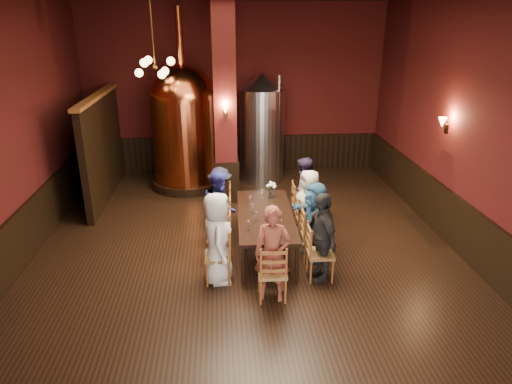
{
  "coord_description": "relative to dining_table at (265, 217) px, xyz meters",
  "views": [
    {
      "loc": [
        -0.44,
        -7.46,
        4.16
      ],
      "look_at": [
        0.19,
        0.2,
        1.17
      ],
      "focal_mm": 32.0,
      "sensor_mm": 36.0,
      "label": 1
    }
  ],
  "objects": [
    {
      "name": "chair_6",
      "position": [
        0.86,
        0.3,
        -0.23
      ],
      "size": [
        0.47,
        0.47,
        0.92
      ],
      "primitive_type": null,
      "rotation": [
        0.0,
        0.0,
        1.54
      ],
      "color": "#955526",
      "rests_on": "ground"
    },
    {
      "name": "chair_8",
      "position": [
        -0.05,
        -1.55,
        -0.23
      ],
      "size": [
        0.47,
        0.47,
        0.92
      ],
      "primitive_type": null,
      "rotation": [
        0.0,
        0.0,
        3.11
      ],
      "color": "#955526",
      "rests_on": "ground"
    },
    {
      "name": "pendant_cluster",
      "position": [
        -2.15,
        2.75,
        2.41
      ],
      "size": [
        0.9,
        0.9,
        1.7
      ],
      "primitive_type": null,
      "color": "#A57226",
      "rests_on": "room"
    },
    {
      "name": "person_5",
      "position": [
        0.84,
        -0.36,
        0.05
      ],
      "size": [
        0.68,
        1.42,
        1.47
      ],
      "primitive_type": "imported",
      "rotation": [
        0.0,
        0.0,
        4.9
      ],
      "color": "#2D5F87",
      "rests_on": "ground"
    },
    {
      "name": "rose_vase",
      "position": [
        0.2,
        0.8,
        0.28
      ],
      "size": [
        0.19,
        0.19,
        0.33
      ],
      "color": "white",
      "rests_on": "dining_table"
    },
    {
      "name": "steel_vessel",
      "position": [
        0.31,
        4.03,
        0.71
      ],
      "size": [
        1.16,
        1.16,
        2.8
      ],
      "rotation": [
        0.0,
        0.0,
        -0.0
      ],
      "color": "#B2B2B7",
      "rests_on": "ground"
    },
    {
      "name": "chair_0",
      "position": [
        -0.88,
        -0.97,
        -0.23
      ],
      "size": [
        0.47,
        0.47,
        0.92
      ],
      "primitive_type": null,
      "rotation": [
        0.0,
        0.0,
        -1.6
      ],
      "color": "#955526",
      "rests_on": "ground"
    },
    {
      "name": "person_6",
      "position": [
        0.86,
        0.3,
        0.05
      ],
      "size": [
        0.65,
        0.82,
        1.47
      ],
      "primitive_type": "imported",
      "rotation": [
        0.0,
        0.0,
        5.0
      ],
      "color": "beige",
      "rests_on": "ground"
    },
    {
      "name": "wine_glass_7",
      "position": [
        -0.24,
        0.49,
        0.15
      ],
      "size": [
        0.07,
        0.07,
        0.17
      ],
      "primitive_type": null,
      "color": "white",
      "rests_on": "dining_table"
    },
    {
      "name": "copper_kettle",
      "position": [
        -1.66,
        3.69,
        0.9
      ],
      "size": [
        2.17,
        2.17,
        4.35
      ],
      "rotation": [
        0.0,
        0.0,
        -0.43
      ],
      "color": "black",
      "rests_on": "ground"
    },
    {
      "name": "chair_5",
      "position": [
        0.84,
        -0.36,
        -0.23
      ],
      "size": [
        0.47,
        0.47,
        0.92
      ],
      "primitive_type": null,
      "rotation": [
        0.0,
        0.0,
        1.54
      ],
      "color": "#955526",
      "rests_on": "ground"
    },
    {
      "name": "sconce_wall",
      "position": [
        3.55,
        0.65,
        1.51
      ],
      "size": [
        0.2,
        0.2,
        0.36
      ],
      "primitive_type": null,
      "rotation": [
        0.0,
        0.0,
        1.57
      ],
      "color": "black",
      "rests_on": "room"
    },
    {
      "name": "wine_glass_9",
      "position": [
        -0.23,
        0.09,
        0.15
      ],
      "size": [
        0.07,
        0.07,
        0.17
      ],
      "primitive_type": null,
      "color": "white",
      "rests_on": "dining_table"
    },
    {
      "name": "wine_glass_5",
      "position": [
        0.07,
        -0.05,
        0.15
      ],
      "size": [
        0.07,
        0.07,
        0.17
      ],
      "primitive_type": null,
      "color": "white",
      "rests_on": "dining_table"
    },
    {
      "name": "chair_1",
      "position": [
        -0.86,
        -0.3,
        -0.23
      ],
      "size": [
        0.47,
        0.47,
        0.92
      ],
      "primitive_type": null,
      "rotation": [
        0.0,
        0.0,
        -1.6
      ],
      "color": "#955526",
      "rests_on": "ground"
    },
    {
      "name": "person_4",
      "position": [
        0.82,
        -1.03,
        0.08
      ],
      "size": [
        0.56,
        0.96,
        1.54
      ],
      "primitive_type": "imported",
      "rotation": [
        0.0,
        0.0,
        4.93
      ],
      "color": "black",
      "rests_on": "ground"
    },
    {
      "name": "wine_glass_6",
      "position": [
        0.24,
        0.74,
        0.15
      ],
      "size": [
        0.07,
        0.07,
        0.17
      ],
      "primitive_type": null,
      "color": "white",
      "rests_on": "dining_table"
    },
    {
      "name": "wine_glass_0",
      "position": [
        -0.1,
        -0.94,
        0.15
      ],
      "size": [
        0.07,
        0.07,
        0.17
      ],
      "primitive_type": null,
      "color": "white",
      "rests_on": "dining_table"
    },
    {
      "name": "partition",
      "position": [
        -3.55,
        3.05,
        0.51
      ],
      "size": [
        0.22,
        3.5,
        2.4
      ],
      "primitive_type": "cube",
      "color": "black",
      "rests_on": "ground"
    },
    {
      "name": "chair_2",
      "position": [
        -0.84,
        0.36,
        -0.23
      ],
      "size": [
        0.47,
        0.47,
        0.92
      ],
      "primitive_type": null,
      "rotation": [
        0.0,
        0.0,
        -1.6
      ],
      "color": "#955526",
      "rests_on": "ground"
    },
    {
      "name": "dining_table",
      "position": [
        0.0,
        0.0,
        0.0
      ],
      "size": [
        1.07,
        2.43,
        0.75
      ],
      "rotation": [
        0.0,
        0.0,
        -0.03
      ],
      "color": "black",
      "rests_on": "ground"
    },
    {
      "name": "chair_4",
      "position": [
        0.82,
        -1.03,
        -0.23
      ],
      "size": [
        0.47,
        0.47,
        0.92
      ],
      "primitive_type": null,
      "rotation": [
        0.0,
        0.0,
        1.54
      ],
      "color": "#955526",
      "rests_on": "ground"
    },
    {
      "name": "chair_3",
      "position": [
        -0.82,
        1.03,
        -0.23
      ],
      "size": [
        0.47,
        0.47,
        0.92
      ],
      "primitive_type": null,
      "rotation": [
        0.0,
        0.0,
        -1.6
      ],
      "color": "#955526",
      "rests_on": "ground"
    },
    {
      "name": "wine_glass_2",
      "position": [
        0.24,
        -0.31,
        0.15
      ],
      "size": [
        0.07,
        0.07,
        0.17
      ],
      "primitive_type": null,
      "color": "white",
      "rests_on": "dining_table"
    },
    {
      "name": "person_0",
      "position": [
        -0.88,
        -0.97,
        0.1
      ],
      "size": [
        0.53,
        0.79,
        1.57
      ],
      "primitive_type": "imported",
      "rotation": [
        0.0,
        0.0,
        1.62
      ],
      "color": "white",
      "rests_on": "ground"
    },
    {
      "name": "wine_glass_4",
      "position": [
        0.15,
        0.78,
        0.15
      ],
      "size": [
        0.07,
        0.07,
        0.17
      ],
      "primitive_type": null,
      "color": "white",
      "rests_on": "dining_table"
    },
    {
      "name": "chair_7",
      "position": [
        0.88,
        0.97,
        -0.23
      ],
      "size": [
        0.47,
        0.47,
        0.92
      ],
      "primitive_type": null,
      "rotation": [
        0.0,
        0.0,
        1.54
      ],
      "color": "#955526",
      "rests_on": "ground"
    },
    {
      "name": "person_1",
      "position": [
        -0.86,
        -0.3,
        -0.05
      ],
      "size": [
        0.33,
        0.48,
        1.28
      ],
      "primitive_type": "imported",
      "rotation": [
        0.0,
        0.0,
        1.52
      ],
      "color": "#C54A21",
      "rests_on": "ground"
    },
    {
      "name": "wine_glass_1",
      "position": [
        -0.19,
        -0.3,
        0.15
      ],
      "size": [
        0.07,
        0.07,
        0.17
      ],
      "primitive_type": null,
      "color": "white",
      "rests_on": "dining_table"
    },
    {
      "name": "sconce_column",
      "position": [
        -0.65,
        2.35,
        1.51
      ],
      "size": [
        0.2,
        0.2,
        0.36
      ],
      "primitive_type": null,
      "rotation": [
        0.0,
        0.0,
        3.14
      ],
      "color": "black",
      "rests_on": "column"
    },
    {
      "name": "wine_glass_3",
      "position": [
        0.0,
        0.79,
        0.15
      ],
      "size": [
        0.07,
        0.07,
        0.17
      ],
      "primitive_type": null,
      "color": "white",
      "rests_on": "dining_table"
    },
    {
      "name": "person_3",
      "position": [
        -0.82,
        1.03,
        -0.02
      ],
      "size": [
        0.56,
        0.89,
        1.33
      ],
      "primitive_type": "imported",
      "rotation": [
        0.0,
        0.0,
        1.65
      ],
      "color": "black",
      "rests_on": "ground"
    },
    {
      "name": "room",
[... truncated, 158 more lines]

